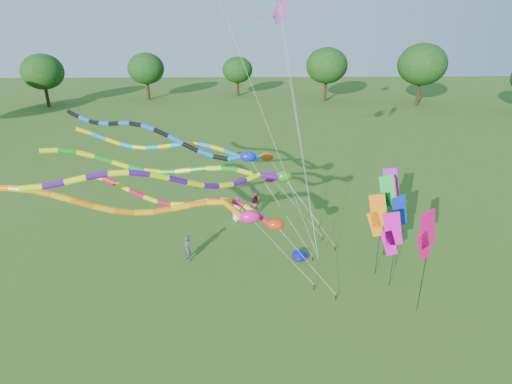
{
  "coord_description": "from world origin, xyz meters",
  "views": [
    {
      "loc": [
        -1.57,
        -16.9,
        13.28
      ],
      "look_at": [
        -1.07,
        3.2,
        4.8
      ],
      "focal_mm": 30.0,
      "sensor_mm": 36.0,
      "label": 1
    }
  ],
  "objects_px": {
    "tube_kite_orange": "(156,207)",
    "person_b": "(187,248)",
    "person_a": "(237,209)",
    "person_c": "(256,203)",
    "tube_kite_red": "(209,206)",
    "blue_nylon_heap": "(303,257)"
  },
  "relations": [
    {
      "from": "blue_nylon_heap",
      "to": "person_a",
      "type": "distance_m",
      "value": 6.62
    },
    {
      "from": "person_c",
      "to": "tube_kite_red",
      "type": "bearing_deg",
      "value": 119.52
    },
    {
      "from": "person_a",
      "to": "person_c",
      "type": "distance_m",
      "value": 1.67
    },
    {
      "from": "tube_kite_red",
      "to": "tube_kite_orange",
      "type": "xyz_separation_m",
      "value": [
        -2.33,
        -1.33,
        0.63
      ]
    },
    {
      "from": "person_b",
      "to": "person_c",
      "type": "xyz_separation_m",
      "value": [
        4.08,
        6.13,
        0.01
      ]
    },
    {
      "from": "person_a",
      "to": "person_b",
      "type": "xyz_separation_m",
      "value": [
        -2.79,
        -5.08,
        -0.06
      ]
    },
    {
      "from": "person_b",
      "to": "person_a",
      "type": "bearing_deg",
      "value": 109.75
    },
    {
      "from": "blue_nylon_heap",
      "to": "person_c",
      "type": "distance_m",
      "value": 6.89
    },
    {
      "from": "tube_kite_orange",
      "to": "blue_nylon_heap",
      "type": "relative_size",
      "value": 11.16
    },
    {
      "from": "tube_kite_orange",
      "to": "person_b",
      "type": "distance_m",
      "value": 5.52
    },
    {
      "from": "tube_kite_red",
      "to": "person_b",
      "type": "xyz_separation_m",
      "value": [
        -1.58,
        2.13,
        -3.6
      ]
    },
    {
      "from": "blue_nylon_heap",
      "to": "person_b",
      "type": "distance_m",
      "value": 6.73
    },
    {
      "from": "tube_kite_orange",
      "to": "person_a",
      "type": "xyz_separation_m",
      "value": [
        3.53,
        8.54,
        -4.17
      ]
    },
    {
      "from": "blue_nylon_heap",
      "to": "person_c",
      "type": "xyz_separation_m",
      "value": [
        -2.63,
        6.35,
        0.59
      ]
    },
    {
      "from": "tube_kite_red",
      "to": "person_c",
      "type": "relative_size",
      "value": 7.55
    },
    {
      "from": "tube_kite_red",
      "to": "person_a",
      "type": "distance_m",
      "value": 8.11
    },
    {
      "from": "person_c",
      "to": "person_a",
      "type": "bearing_deg",
      "value": 85.53
    },
    {
      "from": "blue_nylon_heap",
      "to": "person_a",
      "type": "xyz_separation_m",
      "value": [
        -3.92,
        5.29,
        0.64
      ]
    },
    {
      "from": "tube_kite_orange",
      "to": "person_b",
      "type": "bearing_deg",
      "value": 74.99
    },
    {
      "from": "person_a",
      "to": "person_c",
      "type": "height_order",
      "value": "person_a"
    },
    {
      "from": "person_a",
      "to": "tube_kite_red",
      "type": "bearing_deg",
      "value": -131.24
    },
    {
      "from": "tube_kite_red",
      "to": "person_b",
      "type": "bearing_deg",
      "value": 142.26
    }
  ]
}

